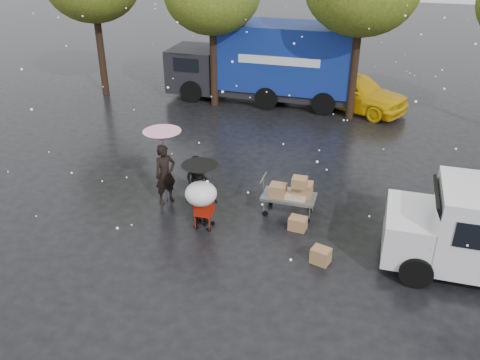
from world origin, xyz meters
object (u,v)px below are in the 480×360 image
(vendor_cart, at_px, (292,192))
(shopping_cart, at_px, (201,196))
(yellow_taxi, at_px, (352,91))
(blue_truck, at_px, (266,63))
(person_pink, at_px, (165,174))
(person_black, at_px, (201,200))

(vendor_cart, relative_size, shopping_cart, 1.04)
(shopping_cart, distance_m, yellow_taxi, 11.44)
(blue_truck, xyz_separation_m, yellow_taxi, (3.91, -0.06, -0.93))
(vendor_cart, bearing_deg, person_pink, -174.98)
(shopping_cart, xyz_separation_m, yellow_taxi, (2.89, 11.07, -0.24))
(person_black, distance_m, vendor_cart, 2.56)
(vendor_cart, xyz_separation_m, yellow_taxi, (0.77, 9.57, 0.10))
(blue_truck, bearing_deg, vendor_cart, -71.92)
(person_pink, distance_m, blue_truck, 10.00)
(vendor_cart, relative_size, blue_truck, 0.18)
(blue_truck, bearing_deg, person_pink, -93.13)
(person_black, bearing_deg, vendor_cart, -154.54)
(shopping_cart, xyz_separation_m, blue_truck, (-1.02, 11.13, 0.69))
(blue_truck, bearing_deg, person_black, -85.31)
(blue_truck, bearing_deg, shopping_cart, -84.78)
(person_pink, distance_m, shopping_cart, 1.96)
(person_black, relative_size, shopping_cart, 1.03)
(person_black, distance_m, yellow_taxi, 11.20)
(person_pink, xyz_separation_m, yellow_taxi, (4.45, 9.89, -0.08))
(person_pink, bearing_deg, blue_truck, 33.79)
(vendor_cart, bearing_deg, yellow_taxi, 85.42)
(person_black, bearing_deg, person_pink, -34.81)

